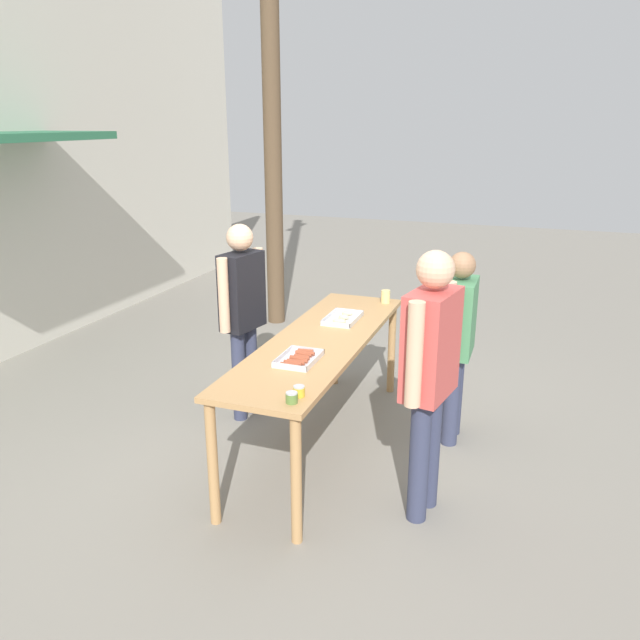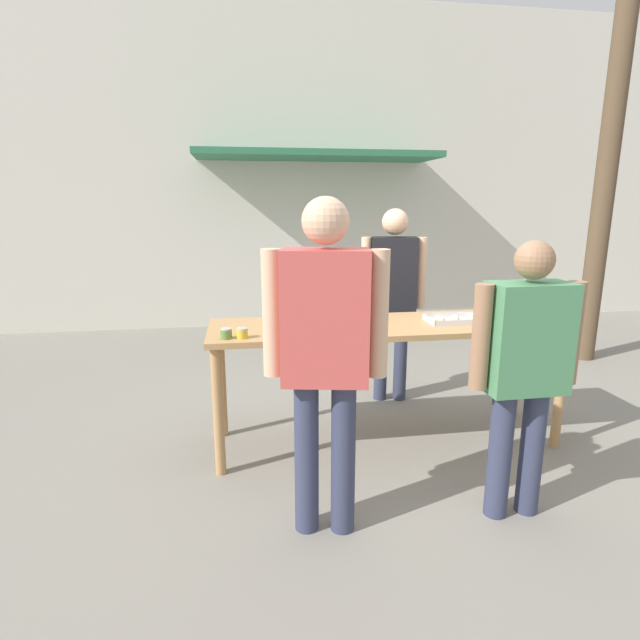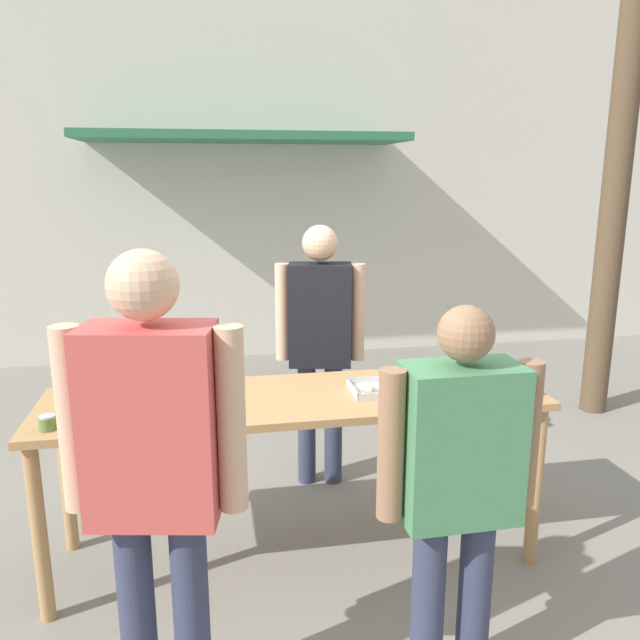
% 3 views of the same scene
% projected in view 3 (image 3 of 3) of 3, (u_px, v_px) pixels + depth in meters
% --- Properties ---
extents(ground_plane, '(24.00, 24.00, 0.00)m').
position_uv_depth(ground_plane, '(297.00, 554.00, 3.44)').
color(ground_plane, gray).
extents(building_facade_back, '(12.00, 1.11, 4.50)m').
position_uv_depth(building_facade_back, '(242.00, 154.00, 6.73)').
color(building_facade_back, beige).
rests_on(building_facade_back, ground).
extents(serving_table, '(2.58, 0.71, 0.93)m').
position_uv_depth(serving_table, '(296.00, 415.00, 3.25)').
color(serving_table, tan).
rests_on(serving_table, ground).
extents(food_tray_sausages, '(0.37, 0.26, 0.04)m').
position_uv_depth(food_tray_sausages, '(195.00, 401.00, 3.11)').
color(food_tray_sausages, silver).
rests_on(food_tray_sausages, serving_table).
extents(food_tray_buns, '(0.41, 0.26, 0.05)m').
position_uv_depth(food_tray_buns, '(388.00, 388.00, 3.28)').
color(food_tray_buns, silver).
rests_on(food_tray_buns, serving_table).
extents(condiment_jar_mustard, '(0.07, 0.07, 0.07)m').
position_uv_depth(condiment_jar_mustard, '(48.00, 423.00, 2.79)').
color(condiment_jar_mustard, '#567A38').
rests_on(condiment_jar_mustard, serving_table).
extents(condiment_jar_ketchup, '(0.07, 0.07, 0.07)m').
position_uv_depth(condiment_jar_ketchup, '(71.00, 422.00, 2.80)').
color(condiment_jar_ketchup, gold).
rests_on(condiment_jar_ketchup, serving_table).
extents(beer_cup, '(0.09, 0.09, 0.12)m').
position_uv_depth(beer_cup, '(524.00, 386.00, 3.19)').
color(beer_cup, '#DBC67A').
rests_on(beer_cup, serving_table).
extents(person_server_behind_table, '(0.57, 0.29, 1.74)m').
position_uv_depth(person_server_behind_table, '(320.00, 333.00, 4.03)').
color(person_server_behind_table, '#333851').
rests_on(person_server_behind_table, ground).
extents(person_customer_holding_hotdog, '(0.63, 0.32, 1.81)m').
position_uv_depth(person_customer_holding_hotdog, '(154.00, 460.00, 2.15)').
color(person_customer_holding_hotdog, '#333851').
rests_on(person_customer_holding_hotdog, ground).
extents(person_customer_with_cup, '(0.64, 0.25, 1.59)m').
position_uv_depth(person_customer_with_cup, '(458.00, 475.00, 2.35)').
color(person_customer_with_cup, '#333851').
rests_on(person_customer_with_cup, ground).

